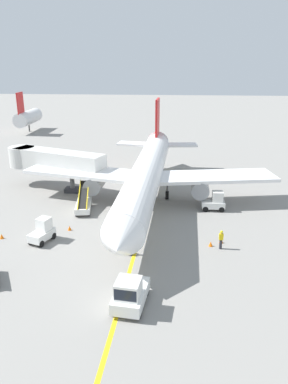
% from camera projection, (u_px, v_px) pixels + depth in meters
% --- Properties ---
extents(ground_plane, '(300.00, 300.00, 0.00)m').
position_uv_depth(ground_plane, '(128.00, 265.00, 29.39)').
color(ground_plane, gray).
extents(taxi_line_yellow, '(3.29, 79.96, 0.01)m').
position_uv_depth(taxi_line_yellow, '(139.00, 237.00, 34.06)').
color(taxi_line_yellow, yellow).
rests_on(taxi_line_yellow, ground).
extents(airliner, '(28.59, 35.29, 10.10)m').
position_uv_depth(airliner, '(147.00, 173.00, 41.20)').
color(airliner, white).
rests_on(airliner, ground).
extents(jet_bridge, '(13.00, 6.96, 4.85)m').
position_uv_depth(jet_bridge, '(50.00, 161.00, 45.89)').
color(jet_bridge, beige).
rests_on(jet_bridge, ground).
extents(pushback_tug, '(2.32, 3.80, 2.20)m').
position_uv_depth(pushback_tug, '(130.00, 293.00, 24.19)').
color(pushback_tug, silver).
rests_on(pushback_tug, ground).
extents(baggage_tug_near_wing, '(2.05, 2.70, 2.10)m').
position_uv_depth(baggage_tug_near_wing, '(43.00, 231.00, 33.06)').
color(baggage_tug_near_wing, silver).
rests_on(baggage_tug_near_wing, ground).
extents(baggage_tug_by_cargo_door, '(2.41, 1.34, 2.10)m').
position_uv_depth(baggage_tug_by_cargo_door, '(215.00, 202.00, 39.91)').
color(baggage_tug_by_cargo_door, silver).
rests_on(baggage_tug_by_cargo_door, ground).
extents(belt_loader_forward_hold, '(2.05, 5.14, 2.59)m').
position_uv_depth(belt_loader_forward_hold, '(84.00, 204.00, 39.81)').
color(belt_loader_forward_hold, silver).
rests_on(belt_loader_forward_hold, ground).
extents(ground_crew_marshaller, '(0.36, 0.24, 1.70)m').
position_uv_depth(ground_crew_marshaller, '(221.00, 239.00, 31.70)').
color(ground_crew_marshaller, '#26262D').
rests_on(ground_crew_marshaller, ground).
extents(safety_cone_nose_left, '(0.36, 0.36, 0.44)m').
position_uv_depth(safety_cone_nose_left, '(221.00, 241.00, 32.95)').
color(safety_cone_nose_left, orange).
rests_on(safety_cone_nose_left, ground).
extents(safety_cone_nose_right, '(0.36, 0.36, 0.44)m').
position_uv_depth(safety_cone_nose_right, '(2.00, 236.00, 33.76)').
color(safety_cone_nose_right, orange).
rests_on(safety_cone_nose_right, ground).
extents(safety_cone_wingtip_left, '(0.36, 0.36, 0.44)m').
position_uv_depth(safety_cone_wingtip_left, '(211.00, 244.00, 32.37)').
color(safety_cone_wingtip_left, orange).
rests_on(safety_cone_wingtip_left, ground).
extents(safety_cone_wingtip_right, '(0.36, 0.36, 0.44)m').
position_uv_depth(safety_cone_wingtip_right, '(152.00, 200.00, 42.58)').
color(safety_cone_wingtip_right, orange).
rests_on(safety_cone_wingtip_right, ground).
extents(safety_cone_tail_area, '(0.36, 0.36, 0.44)m').
position_uv_depth(safety_cone_tail_area, '(70.00, 228.00, 35.42)').
color(safety_cone_tail_area, orange).
rests_on(safety_cone_tail_area, ground).
extents(distant_aircraft_far_left, '(3.00, 10.10, 8.80)m').
position_uv_depth(distant_aircraft_far_left, '(28.00, 117.00, 82.82)').
color(distant_aircraft_far_left, silver).
rests_on(distant_aircraft_far_left, ground).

